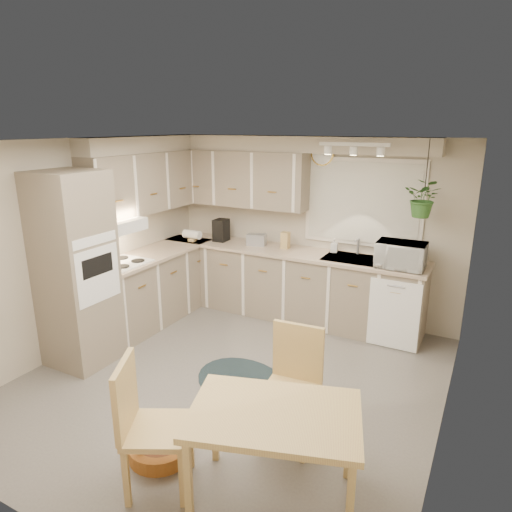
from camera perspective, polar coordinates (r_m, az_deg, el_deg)
name	(u,v)px	position (r m, az deg, el deg)	size (l,w,h in m)	color
floor	(231,381)	(4.88, -3.14, -15.31)	(4.20, 4.20, 0.00)	slate
ceiling	(227,141)	(4.16, -3.66, 14.14)	(4.20, 4.20, 0.00)	silver
wall_back	(310,228)	(6.20, 6.74, 3.53)	(4.00, 0.04, 2.40)	#BEB29D
wall_front	(37,371)	(2.94, -25.68, -12.84)	(4.00, 0.04, 2.40)	#BEB29D
wall_left	(81,245)	(5.64, -21.04, 1.28)	(0.04, 4.20, 2.40)	#BEB29D
wall_right	(454,308)	(3.80, 23.54, -6.00)	(0.04, 4.20, 2.40)	#BEB29D
base_cab_left	(155,287)	(6.24, -12.52, -3.84)	(0.60, 1.85, 0.90)	gray
base_cab_back	(286,284)	(6.22, 3.78, -3.56)	(3.60, 0.60, 0.90)	gray
counter_left	(153,254)	(6.09, -12.71, 0.30)	(0.64, 1.89, 0.04)	tan
counter_back	(286,251)	(6.06, 3.82, 0.59)	(3.64, 0.64, 0.04)	tan
oven_stack	(76,270)	(5.21, -21.57, -1.68)	(0.65, 0.65, 2.10)	gray
wall_oven_face	(98,275)	(4.98, -19.15, -2.24)	(0.02, 0.56, 0.58)	white
upper_cab_left	(147,182)	(6.10, -13.45, 8.96)	(0.35, 2.00, 0.75)	gray
upper_cab_back	(239,178)	(6.37, -2.19, 9.67)	(2.00, 0.35, 0.75)	gray
soffit_left	(143,144)	(6.08, -13.94, 13.41)	(0.30, 2.00, 0.20)	#BEB29D
soffit_back	(294,144)	(5.99, 4.72, 13.78)	(3.60, 0.30, 0.20)	#BEB29D
cooktop	(122,263)	(5.68, -16.39, -0.88)	(0.52, 0.58, 0.02)	white
range_hood	(118,226)	(5.58, -16.91, 3.62)	(0.40, 0.60, 0.14)	white
window_blinds	(362,203)	(5.88, 13.15, 6.51)	(1.40, 0.02, 1.00)	white
window_frame	(363,203)	(5.89, 13.18, 6.52)	(1.50, 0.02, 1.10)	silver
sink	(353,262)	(5.79, 12.01, -0.71)	(0.70, 0.48, 0.10)	#9EA0A5
dishwasher_front	(393,315)	(5.54, 16.81, -7.08)	(0.58, 0.01, 0.83)	white
track_light_bar	(354,144)	(5.31, 12.15, 13.50)	(0.80, 0.04, 0.04)	white
wall_clock	(322,154)	(5.98, 8.31, 12.51)	(0.30, 0.30, 0.03)	gold
dining_table	(274,457)	(3.41, 2.26, -23.81)	(1.13, 0.76, 0.71)	#D7BC6B
chair_left	(158,426)	(3.50, -12.16, -20.07)	(0.47, 0.47, 1.00)	#D7BC6B
chair_back	(289,389)	(3.84, 4.18, -16.30)	(0.46, 0.46, 0.97)	#D7BC6B
braided_rug	(242,382)	(4.85, -1.71, -15.45)	(1.09, 0.82, 0.01)	black
pet_bed	(161,448)	(4.02, -11.81, -22.47)	(0.51, 0.51, 0.12)	#A05620
microwave	(401,252)	(5.51, 17.68, 0.46)	(0.55, 0.30, 0.37)	white
soap_bottle	(334,250)	(5.98, 9.72, 0.80)	(0.08, 0.18, 0.09)	white
hanging_plant	(424,202)	(5.36, 20.21, 6.30)	(0.39, 0.43, 0.33)	#2F5E25
coffee_maker	(221,230)	(6.50, -4.38, 3.24)	(0.18, 0.21, 0.31)	black
toaster	(256,240)	(6.26, 0.06, 2.06)	(0.26, 0.15, 0.16)	#9EA0A5
knife_block	(285,240)	(6.10, 3.69, 1.97)	(0.10, 0.10, 0.22)	#D7BC6B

